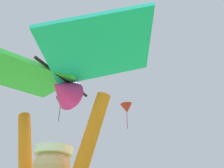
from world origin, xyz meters
TOP-DOWN VIEW (x-y plane):
  - held_stunt_kite at (-0.13, -0.10)m, footprint 1.55×1.05m
  - distant_kite_black_overhead_distant at (-8.05, 18.15)m, footprint 1.75×1.76m
  - distant_kite_red_mid_left at (-0.56, 11.71)m, footprint 0.85×0.87m

SIDE VIEW (x-z plane):
  - held_stunt_kite at x=-0.13m, z-range 1.97..2.36m
  - distant_kite_red_mid_left at x=-0.56m, z-range 6.52..8.31m
  - distant_kite_black_overhead_distant at x=-8.05m, z-range 10.35..13.09m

